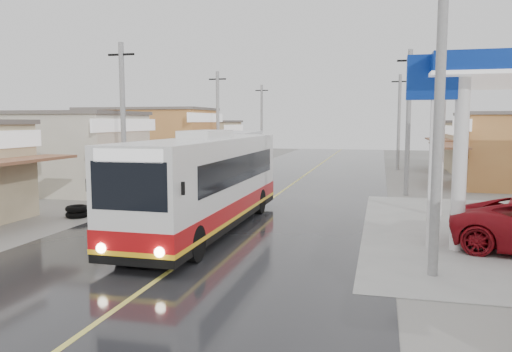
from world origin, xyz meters
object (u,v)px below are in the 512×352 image
(cyclist, at_px, (170,200))
(tyre_stack, at_px, (77,211))
(second_bus, at_px, (237,153))
(tricycle_far, at_px, (115,183))
(tricycle_near, at_px, (125,181))
(coach_bus, at_px, (208,183))

(cyclist, bearing_deg, tyre_stack, -172.15)
(cyclist, height_order, tyre_stack, cyclist)
(second_bus, xyz_separation_m, tricycle_far, (-3.29, -12.05, -0.91))
(cyclist, distance_m, tricycle_far, 5.94)
(cyclist, xyz_separation_m, tricycle_near, (-4.47, 4.21, 0.23))
(second_bus, xyz_separation_m, tricycle_near, (-3.02, -11.41, -0.89))
(tricycle_near, relative_size, tyre_stack, 2.26)
(second_bus, distance_m, tricycle_far, 12.52)
(coach_bus, distance_m, tricycle_far, 9.63)
(second_bus, bearing_deg, cyclist, -90.69)
(tricycle_near, bearing_deg, tyre_stack, -103.23)
(coach_bus, bearing_deg, tyre_stack, 170.71)
(second_bus, bearing_deg, tyre_stack, -103.46)
(second_bus, height_order, tyre_stack, second_bus)
(tricycle_near, xyz_separation_m, tyre_stack, (0.78, -5.65, -0.64))
(coach_bus, distance_m, tyre_stack, 6.63)
(tricycle_near, bearing_deg, tricycle_far, -133.91)
(second_bus, distance_m, cyclist, 15.73)
(cyclist, bearing_deg, tricycle_far, 129.46)
(coach_bus, height_order, cyclist, coach_bus)
(second_bus, relative_size, tricycle_near, 4.58)
(coach_bus, xyz_separation_m, cyclist, (-2.67, 2.50, -1.15))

